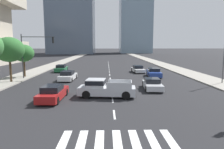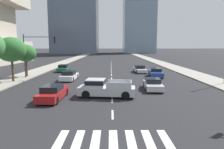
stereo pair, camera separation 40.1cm
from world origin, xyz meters
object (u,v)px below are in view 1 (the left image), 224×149
Objects in this scene: pickup_truck at (104,88)px; sedan_white_5 at (138,69)px; street_tree_second at (9,50)px; sedan_silver_3 at (152,84)px; traffic_signal_far at (34,48)px; street_tree_third at (24,53)px; sedan_red_0 at (53,93)px; sedan_green_1 at (61,68)px; sedan_white_2 at (68,76)px; sedan_blue_4 at (154,73)px.

pickup_truck is 19.00m from sedan_white_5.
street_tree_second reaches higher than pickup_truck.
traffic_signal_far reaches higher than sedan_silver_3.
street_tree_third is at bearing -76.60° from sedan_white_5.
sedan_red_0 is 15.70m from street_tree_third.
sedan_silver_3 is (13.55, -16.29, -0.03)m from sedan_green_1.
traffic_signal_far is at bearing 27.63° from sedan_red_0.
sedan_red_0 reaches higher than sedan_white_5.
sedan_green_1 reaches higher than sedan_white_5.
street_tree_third is at bearing 144.76° from traffic_signal_far.
sedan_red_0 is 13.65m from traffic_signal_far.
sedan_white_5 is (11.15, 8.47, -0.04)m from sedan_white_2.
traffic_signal_far reaches higher than street_tree_second.
pickup_truck is 1.18× the size of sedan_white_5.
street_tree_second reaches higher than sedan_blue_4.
sedan_blue_4 is (2.34, 9.37, 0.05)m from sedan_silver_3.
traffic_signal_far is (-16.10, -7.16, 3.90)m from sedan_white_5.
sedan_green_1 is 0.98× the size of street_tree_third.
traffic_signal_far is (-10.15, 10.88, 3.67)m from pickup_truck.
sedan_green_1 is 9.68m from traffic_signal_far.
sedan_white_2 is at bearing -14.81° from traffic_signal_far.
street_tree_third reaches higher than sedan_silver_3.
sedan_blue_4 is 0.83× the size of street_tree_second.
sedan_red_0 is 10.54m from sedan_white_2.
pickup_truck reaches higher than sedan_blue_4.
sedan_white_2 reaches higher than sedan_silver_3.
street_tree_second is at bearing -101.12° from sedan_silver_3.
pickup_truck is 17.65m from street_tree_third.
street_tree_second reaches higher than sedan_white_5.
sedan_white_2 reaches higher than sedan_blue_4.
pickup_truck is at bearing -32.68° from street_tree_second.
pickup_truck is at bearing -26.00° from sedan_blue_4.
pickup_truck is at bearing -45.26° from street_tree_third.
traffic_signal_far is at bearing -112.70° from sedan_silver_3.
pickup_truck is at bearing -75.95° from sedan_red_0.
street_tree_second is at bearing -90.00° from street_tree_third.
sedan_blue_4 is (15.88, -6.91, 0.02)m from sedan_green_1.
sedan_silver_3 is at bearing -142.03° from pickup_truck.
sedan_green_1 is (-8.26, 19.55, -0.22)m from pickup_truck.
street_tree_second is at bearing 106.73° from sedan_white_2.
sedan_white_5 is (10.50, 18.99, -0.04)m from sedan_red_0.
sedan_silver_3 is at bearing -6.46° from sedan_white_5.
sedan_blue_4 is 20.12m from street_tree_third.
sedan_white_2 is at bearing -56.68° from sedan_white_5.
sedan_white_2 reaches higher than sedan_red_0.
sedan_white_5 is 19.33m from street_tree_third.
sedan_white_2 is 12.24m from sedan_silver_3.
sedan_blue_4 is at bearing -73.46° from sedan_white_2.
street_tree_third is (-0.00, 4.51, -0.62)m from street_tree_second.
sedan_green_1 is 10.43m from sedan_white_2.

